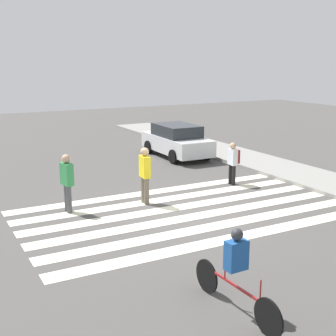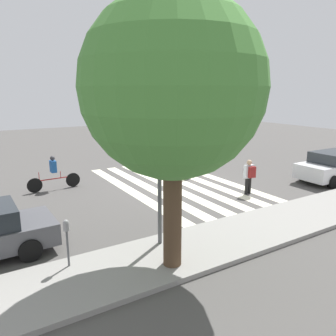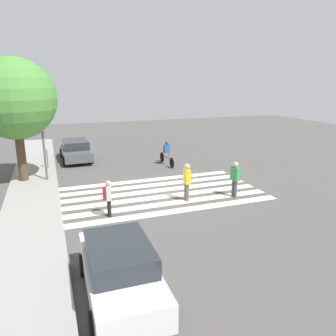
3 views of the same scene
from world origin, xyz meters
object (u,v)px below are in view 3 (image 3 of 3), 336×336
(pedestrian_adult_blue_shirt, at_px, (235,177))
(pedestrian_adult_tall_backpack, at_px, (187,180))
(traffic_light, at_px, (45,128))
(pedestrian_adult_yellow_jacket, at_px, (108,196))
(parking_meter, at_px, (47,154))
(street_tree, at_px, (14,99))
(car_parked_far_curb, at_px, (120,269))
(cyclist_far_lane, at_px, (167,152))
(car_parked_silver_sedan, at_px, (76,150))

(pedestrian_adult_blue_shirt, relative_size, pedestrian_adult_tall_backpack, 0.98)
(traffic_light, distance_m, pedestrian_adult_yellow_jacket, 6.83)
(parking_meter, distance_m, street_tree, 4.48)
(pedestrian_adult_blue_shirt, height_order, car_parked_far_curb, pedestrian_adult_blue_shirt)
(pedestrian_adult_blue_shirt, xyz_separation_m, car_parked_far_curb, (-5.66, 6.96, -0.23))
(cyclist_far_lane, xyz_separation_m, car_parked_far_curb, (-12.78, 5.96, -0.09))
(traffic_light, height_order, parking_meter, traffic_light)
(pedestrian_adult_yellow_jacket, xyz_separation_m, pedestrian_adult_tall_backpack, (0.58, -3.87, 0.11))
(pedestrian_adult_yellow_jacket, xyz_separation_m, pedestrian_adult_blue_shirt, (0.26, -6.31, 0.08))
(car_parked_silver_sedan, bearing_deg, pedestrian_adult_blue_shirt, -149.14)
(traffic_light, distance_m, pedestrian_adult_tall_backpack, 8.50)
(car_parked_far_curb, height_order, car_parked_silver_sedan, car_parked_far_curb)
(pedestrian_adult_blue_shirt, bearing_deg, car_parked_silver_sedan, -157.71)
(street_tree, xyz_separation_m, car_parked_far_curb, (-11.80, -3.00, -3.86))
(street_tree, bearing_deg, cyclist_far_lane, -83.79)
(traffic_light, relative_size, cyclist_far_lane, 1.79)
(parking_meter, bearing_deg, pedestrian_adult_tall_backpack, -142.76)
(parking_meter, height_order, pedestrian_adult_yellow_jacket, pedestrian_adult_yellow_jacket)
(car_parked_far_curb, bearing_deg, cyclist_far_lane, -23.98)
(traffic_light, bearing_deg, car_parked_silver_sedan, -21.29)
(parking_meter, relative_size, pedestrian_adult_blue_shirt, 0.79)
(street_tree, height_order, car_parked_far_curb, street_tree)
(pedestrian_adult_blue_shirt, distance_m, car_parked_far_curb, 8.97)
(car_parked_far_curb, distance_m, car_parked_silver_sedan, 16.33)
(pedestrian_adult_tall_backpack, bearing_deg, street_tree, 58.22)
(car_parked_silver_sedan, bearing_deg, traffic_light, 157.42)
(car_parked_far_curb, bearing_deg, pedestrian_adult_tall_backpack, -36.06)
(traffic_light, bearing_deg, parking_meter, 0.95)
(traffic_light, distance_m, cyclist_far_lane, 8.03)
(street_tree, xyz_separation_m, cyclist_far_lane, (0.98, -8.96, -3.77))
(pedestrian_adult_tall_backpack, height_order, cyclist_far_lane, pedestrian_adult_tall_backpack)
(pedestrian_adult_tall_backpack, xyz_separation_m, cyclist_far_lane, (6.79, -1.44, -0.17))
(cyclist_far_lane, bearing_deg, car_parked_silver_sedan, 55.95)
(traffic_light, relative_size, car_parked_far_curb, 1.04)
(cyclist_far_lane, bearing_deg, parking_meter, 77.62)
(street_tree, bearing_deg, traffic_light, -103.90)
(parking_meter, xyz_separation_m, pedestrian_adult_tall_backpack, (-8.17, -6.21, -0.02))
(cyclist_far_lane, relative_size, car_parked_far_curb, 0.58)
(pedestrian_adult_tall_backpack, bearing_deg, cyclist_far_lane, -6.00)
(traffic_light, xyz_separation_m, street_tree, (0.34, 1.36, 1.55))
(traffic_light, xyz_separation_m, car_parked_far_curb, (-11.47, -1.64, -2.31))
(parking_meter, xyz_separation_m, cyclist_far_lane, (-1.37, -7.65, -0.19))
(street_tree, distance_m, car_parked_far_curb, 12.78)
(street_tree, distance_m, cyclist_far_lane, 9.77)
(street_tree, distance_m, pedestrian_adult_yellow_jacket, 8.25)
(pedestrian_adult_yellow_jacket, relative_size, pedestrian_adult_blue_shirt, 0.88)
(traffic_light, xyz_separation_m, car_parked_silver_sedan, (4.86, -1.89, -2.35))
(traffic_light, xyz_separation_m, pedestrian_adult_tall_backpack, (-5.48, -6.17, -2.06))
(parking_meter, height_order, pedestrian_adult_blue_shirt, pedestrian_adult_blue_shirt)
(street_tree, xyz_separation_m, pedestrian_adult_yellow_jacket, (-6.40, -3.65, -3.72))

